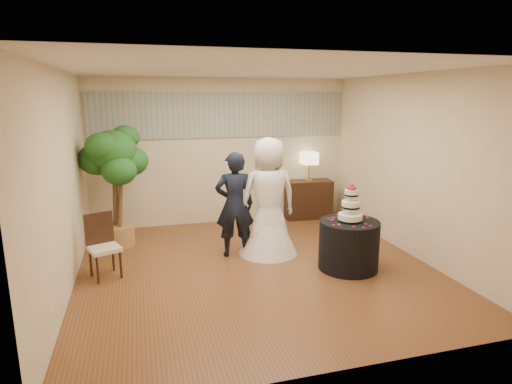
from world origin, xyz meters
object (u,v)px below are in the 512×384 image
object	(u,v)px
cake_table	(349,245)
table_lamp	(309,166)
wedding_cake	(351,203)
console	(308,199)
side_chair	(104,247)
ficus_tree	(115,186)
bride	(268,197)
groom	(235,205)

from	to	relation	value
cake_table	table_lamp	world-z (taller)	table_lamp
wedding_cake	console	size ratio (longest dim) A/B	0.58
side_chair	wedding_cake	bearing A→B (deg)	-31.21
ficus_tree	side_chair	size ratio (longest dim) A/B	2.29
wedding_cake	side_chair	size ratio (longest dim) A/B	0.62
console	side_chair	xyz separation A→B (m)	(-3.83, -2.01, 0.05)
cake_table	ficus_tree	world-z (taller)	ficus_tree
wedding_cake	table_lamp	distance (m)	2.67
table_lamp	wedding_cake	bearing A→B (deg)	-99.70
table_lamp	ficus_tree	distance (m)	3.77
console	wedding_cake	bearing A→B (deg)	-94.92
bride	ficus_tree	xyz separation A→B (m)	(-2.32, 1.03, 0.09)
cake_table	console	world-z (taller)	console
wedding_cake	side_chair	world-z (taller)	wedding_cake
table_lamp	side_chair	world-z (taller)	table_lamp
groom	side_chair	world-z (taller)	groom
bride	cake_table	bearing A→B (deg)	133.03
ficus_tree	groom	bearing A→B (deg)	-28.56
bride	cake_table	size ratio (longest dim) A/B	2.17
groom	cake_table	world-z (taller)	groom
table_lamp	groom	bearing A→B (deg)	-138.97
groom	wedding_cake	distance (m)	1.76
cake_table	ficus_tree	distance (m)	3.85
table_lamp	ficus_tree	world-z (taller)	ficus_tree
wedding_cake	ficus_tree	distance (m)	3.79
cake_table	side_chair	size ratio (longest dim) A/B	0.97
wedding_cake	ficus_tree	bearing A→B (deg)	149.26
side_chair	table_lamp	bearing A→B (deg)	6.85
wedding_cake	groom	bearing A→B (deg)	146.72
cake_table	ficus_tree	xyz separation A→B (m)	(-3.26, 1.94, 0.66)
console	groom	bearing A→B (deg)	-134.20
groom	ficus_tree	bearing A→B (deg)	-22.53
wedding_cake	table_lamp	size ratio (longest dim) A/B	0.94
cake_table	groom	bearing A→B (deg)	146.72
bride	cake_table	xyz separation A→B (m)	(0.94, -0.91, -0.57)
bride	wedding_cake	bearing A→B (deg)	133.03
groom	console	xyz separation A→B (m)	(1.92, 1.67, -0.43)
wedding_cake	table_lamp	xyz separation A→B (m)	(0.45, 2.63, 0.08)
console	table_lamp	size ratio (longest dim) A/B	1.62
side_chair	ficus_tree	bearing A→B (deg)	63.79
cake_table	wedding_cake	size ratio (longest dim) A/B	1.57
bride	wedding_cake	size ratio (longest dim) A/B	3.40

